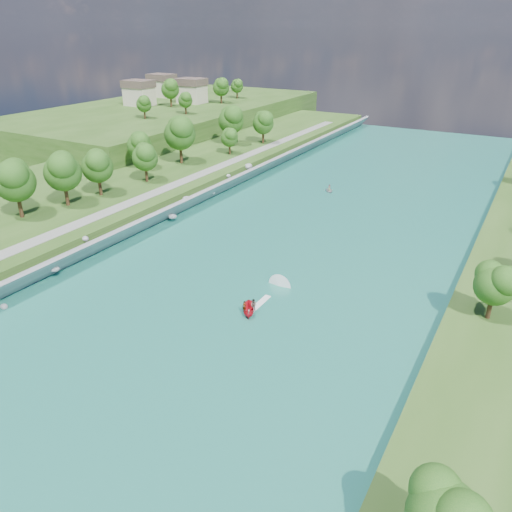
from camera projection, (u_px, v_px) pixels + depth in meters
The scene contains 11 objects.
ground at pixel (214, 308), 66.96m from camera, with size 260.00×260.00×0.00m, color #2D5119.
river_water at pixel (281, 254), 82.68m from camera, with size 55.00×240.00×0.10m, color #1B685F.
berm_west at pixel (69, 197), 104.44m from camera, with size 45.00×240.00×3.50m, color #2D5119.
ridge_west at pixel (171, 118), 176.93m from camera, with size 60.00×120.00×9.00m, color #2D5119.
riprap_bank at pixel (158, 217), 93.29m from camera, with size 4.68×236.00×4.22m.
riverside_path at pixel (131, 202), 95.81m from camera, with size 3.00×200.00×0.10m, color gray.
ridge_houses at pixel (164, 89), 179.92m from camera, with size 29.50×29.50×8.40m.
trees_west at pixel (47, 180), 89.36m from camera, with size 17.67×150.12×13.51m.
trees_ridge at pixel (195, 92), 168.64m from camera, with size 19.30×56.89×10.77m.
motorboat at pixel (257, 303), 66.89m from camera, with size 3.60×18.67×2.05m.
raft at pixel (329, 190), 113.16m from camera, with size 3.36×3.59×1.61m.
Camera 1 is at (33.58, -47.31, 34.64)m, focal length 35.00 mm.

